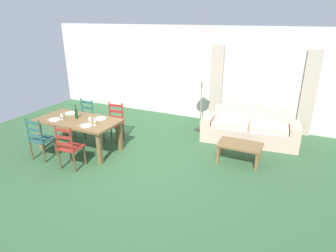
{
  "coord_description": "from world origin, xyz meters",
  "views": [
    {
      "loc": [
        2.99,
        -4.73,
        2.95
      ],
      "look_at": [
        0.57,
        0.44,
        0.75
      ],
      "focal_mm": 30.74,
      "sensor_mm": 36.0,
      "label": 1
    }
  ],
  "objects_px": {
    "dining_table": "(78,123)",
    "dining_chair_far_right": "(114,123)",
    "wine_bottle": "(76,113)",
    "dining_chair_near_right": "(69,147)",
    "couch": "(249,130)",
    "standing_lamp": "(202,79)",
    "coffee_cup_primary": "(90,119)",
    "wine_glass_near_right": "(95,120)",
    "dining_chair_far_left": "(85,118)",
    "dining_chair_near_left": "(40,139)",
    "coffee_table": "(240,147)",
    "wine_glass_near_left": "(61,115)"
  },
  "relations": [
    {
      "from": "wine_bottle",
      "to": "coffee_table",
      "type": "distance_m",
      "value": 3.72
    },
    {
      "from": "dining_chair_far_left",
      "to": "dining_chair_near_right",
      "type": "bearing_deg",
      "value": -59.93
    },
    {
      "from": "dining_chair_far_right",
      "to": "couch",
      "type": "bearing_deg",
      "value": 24.5
    },
    {
      "from": "coffee_cup_primary",
      "to": "couch",
      "type": "height_order",
      "value": "coffee_cup_primary"
    },
    {
      "from": "wine_glass_near_left",
      "to": "coffee_table",
      "type": "xyz_separation_m",
      "value": [
        3.81,
        1.11,
        -0.51
      ]
    },
    {
      "from": "dining_chair_far_left",
      "to": "dining_chair_far_right",
      "type": "xyz_separation_m",
      "value": [
        0.86,
        0.07,
        0.0
      ]
    },
    {
      "from": "dining_chair_far_right",
      "to": "dining_table",
      "type": "bearing_deg",
      "value": -118.21
    },
    {
      "from": "dining_table",
      "to": "couch",
      "type": "relative_size",
      "value": 0.81
    },
    {
      "from": "coffee_cup_primary",
      "to": "couch",
      "type": "xyz_separation_m",
      "value": [
        3.13,
        2.15,
        -0.5
      ]
    },
    {
      "from": "standing_lamp",
      "to": "coffee_table",
      "type": "bearing_deg",
      "value": -45.77
    },
    {
      "from": "couch",
      "to": "standing_lamp",
      "type": "xyz_separation_m",
      "value": [
        -1.34,
        0.18,
        1.12
      ]
    },
    {
      "from": "coffee_cup_primary",
      "to": "standing_lamp",
      "type": "height_order",
      "value": "standing_lamp"
    },
    {
      "from": "wine_glass_near_right",
      "to": "couch",
      "type": "distance_m",
      "value": 3.73
    },
    {
      "from": "dining_chair_far_left",
      "to": "standing_lamp",
      "type": "relative_size",
      "value": 0.59
    },
    {
      "from": "dining_table",
      "to": "wine_bottle",
      "type": "distance_m",
      "value": 0.23
    },
    {
      "from": "coffee_table",
      "to": "dining_table",
      "type": "bearing_deg",
      "value": -164.68
    },
    {
      "from": "standing_lamp",
      "to": "dining_chair_far_right",
      "type": "bearing_deg",
      "value": -137.28
    },
    {
      "from": "wine_bottle",
      "to": "dining_table",
      "type": "bearing_deg",
      "value": -34.06
    },
    {
      "from": "dining_table",
      "to": "dining_chair_far_right",
      "type": "relative_size",
      "value": 1.98
    },
    {
      "from": "dining_chair_near_right",
      "to": "wine_bottle",
      "type": "distance_m",
      "value": 1.05
    },
    {
      "from": "dining_table",
      "to": "coffee_table",
      "type": "height_order",
      "value": "dining_table"
    },
    {
      "from": "dining_chair_near_left",
      "to": "couch",
      "type": "relative_size",
      "value": 0.41
    },
    {
      "from": "dining_table",
      "to": "wine_bottle",
      "type": "relative_size",
      "value": 6.01
    },
    {
      "from": "wine_bottle",
      "to": "wine_glass_near_right",
      "type": "relative_size",
      "value": 1.96
    },
    {
      "from": "coffee_cup_primary",
      "to": "couch",
      "type": "bearing_deg",
      "value": 34.47
    },
    {
      "from": "dining_chair_far_right",
      "to": "dining_chair_near_left",
      "type": "bearing_deg",
      "value": -119.78
    },
    {
      "from": "dining_table",
      "to": "dining_chair_near_left",
      "type": "xyz_separation_m",
      "value": [
        -0.44,
        -0.73,
        -0.19
      ]
    },
    {
      "from": "dining_chair_near_right",
      "to": "coffee_table",
      "type": "distance_m",
      "value": 3.53
    },
    {
      "from": "wine_bottle",
      "to": "wine_glass_near_right",
      "type": "bearing_deg",
      "value": -15.73
    },
    {
      "from": "wine_bottle",
      "to": "wine_glass_near_left",
      "type": "height_order",
      "value": "wine_bottle"
    },
    {
      "from": "wine_glass_near_left",
      "to": "coffee_table",
      "type": "relative_size",
      "value": 0.18
    },
    {
      "from": "wine_bottle",
      "to": "coffee_table",
      "type": "xyz_separation_m",
      "value": [
        3.57,
        0.9,
        -0.51
      ]
    },
    {
      "from": "wine_glass_near_right",
      "to": "coffee_cup_primary",
      "type": "height_order",
      "value": "wine_glass_near_right"
    },
    {
      "from": "dining_chair_far_left",
      "to": "wine_bottle",
      "type": "xyz_separation_m",
      "value": [
        0.36,
        -0.66,
        0.39
      ]
    },
    {
      "from": "dining_table",
      "to": "dining_chair_near_right",
      "type": "xyz_separation_m",
      "value": [
        0.42,
        -0.78,
        -0.19
      ]
    },
    {
      "from": "dining_chair_far_left",
      "to": "dining_chair_far_right",
      "type": "distance_m",
      "value": 0.87
    },
    {
      "from": "dining_chair_near_right",
      "to": "wine_glass_near_left",
      "type": "relative_size",
      "value": 5.96
    },
    {
      "from": "dining_chair_near_left",
      "to": "dining_chair_near_right",
      "type": "distance_m",
      "value": 0.87
    },
    {
      "from": "dining_chair_near_right",
      "to": "coffee_cup_primary",
      "type": "bearing_deg",
      "value": 96.1
    },
    {
      "from": "couch",
      "to": "coffee_table",
      "type": "distance_m",
      "value": 1.22
    },
    {
      "from": "dining_chair_far_right",
      "to": "dining_chair_near_right",
      "type": "bearing_deg",
      "value": -90.02
    },
    {
      "from": "dining_table",
      "to": "couch",
      "type": "xyz_separation_m",
      "value": [
        3.47,
        2.17,
        -0.37
      ]
    },
    {
      "from": "dining_table",
      "to": "wine_bottle",
      "type": "xyz_separation_m",
      "value": [
        -0.08,
        0.06,
        0.2
      ]
    },
    {
      "from": "dining_chair_far_left",
      "to": "coffee_table",
      "type": "bearing_deg",
      "value": 3.52
    },
    {
      "from": "dining_chair_near_right",
      "to": "coffee_table",
      "type": "bearing_deg",
      "value": 29.47
    },
    {
      "from": "dining_chair_near_left",
      "to": "dining_chair_far_right",
      "type": "height_order",
      "value": "same"
    },
    {
      "from": "dining_table",
      "to": "dining_chair_far_right",
      "type": "height_order",
      "value": "dining_chair_far_right"
    },
    {
      "from": "coffee_cup_primary",
      "to": "wine_glass_near_right",
      "type": "bearing_deg",
      "value": -31.07
    },
    {
      "from": "coffee_cup_primary",
      "to": "dining_chair_near_left",
      "type": "bearing_deg",
      "value": -136.16
    },
    {
      "from": "wine_glass_near_left",
      "to": "dining_chair_far_right",
      "type": "bearing_deg",
      "value": 51.71
    }
  ]
}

